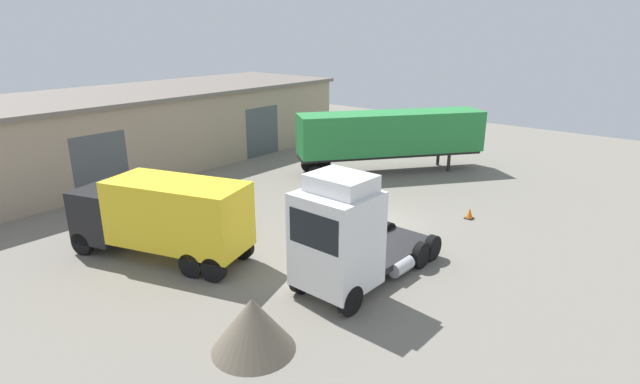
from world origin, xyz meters
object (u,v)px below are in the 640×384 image
tractor_unit_white (346,238)px  box_truck_black (162,214)px  gravel_pile (253,324)px  container_trailer_green (390,134)px  traffic_cone (470,214)px

tractor_unit_white → box_truck_black: size_ratio=0.84×
tractor_unit_white → gravel_pile: tractor_unit_white is taller
tractor_unit_white → container_trailer_green: size_ratio=0.60×
box_truck_black → gravel_pile: box_truck_black is taller
gravel_pile → tractor_unit_white: bearing=-0.1°
box_truck_black → traffic_cone: bearing=-140.8°
tractor_unit_white → traffic_cone: (9.76, -0.48, -1.85)m
tractor_unit_white → container_trailer_green: tractor_unit_white is taller
gravel_pile → traffic_cone: 14.30m
container_trailer_green → gravel_pile: bearing=-121.6°
tractor_unit_white → box_truck_black: (-2.49, 7.45, -0.20)m
container_trailer_green → box_truck_black: 17.01m
box_truck_black → gravel_pile: (-2.02, -7.44, -1.04)m
traffic_cone → gravel_pile: bearing=178.0°
container_trailer_green → traffic_cone: size_ratio=20.22×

